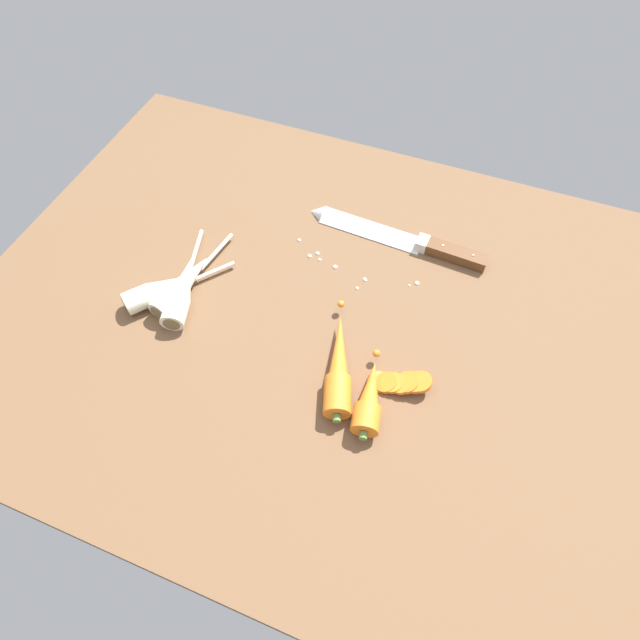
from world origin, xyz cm
name	(u,v)px	position (x,y,z in cm)	size (l,w,h in cm)	color
ground_plane	(324,322)	(0.00, 0.00, -2.00)	(120.00, 90.00, 4.00)	brown
chefs_knife	(392,235)	(5.43, 21.21, 0.65)	(34.84, 5.52, 4.18)	silver
whole_carrot	(339,367)	(6.02, -9.49, 2.10)	(9.34, 20.76, 4.20)	orange
whole_carrot_second	(369,399)	(12.12, -12.91, 2.10)	(6.07, 14.86, 4.20)	orange
parsnip_front	(183,285)	(-24.43, -4.01, 1.98)	(5.84, 21.26, 4.00)	silver
parsnip_mid_left	(162,290)	(-27.26, -6.30, 1.98)	(14.20, 16.89, 4.00)	silver
parsnip_mid_right	(182,290)	(-24.03, -5.15, 1.98)	(8.18, 21.49, 4.00)	silver
carrot_slice_stack	(400,383)	(15.62, -8.06, 1.09)	(9.79, 5.09, 3.40)	orange
mince_crumbs	(347,266)	(-0.01, 11.30, 0.38)	(24.08, 7.37, 0.88)	silver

